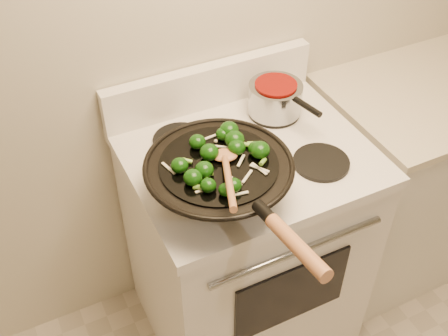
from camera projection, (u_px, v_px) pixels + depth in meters
name	position (u px, v px, depth m)	size (l,w,h in m)	color
stove	(245.00, 242.00, 2.13)	(0.78, 0.67, 1.08)	white
counter_unit	(407.00, 177.00, 2.42)	(0.76, 0.62, 0.91)	white
wok	(220.00, 180.00, 1.60)	(0.43, 0.71, 0.20)	black
stirfry	(222.00, 155.00, 1.57)	(0.29, 0.27, 0.05)	#0E3808
wooden_spoon	(227.00, 169.00, 1.50)	(0.17, 0.33, 0.11)	#AC6C43
saucepan	(275.00, 98.00, 1.94)	(0.19, 0.30, 0.11)	gray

